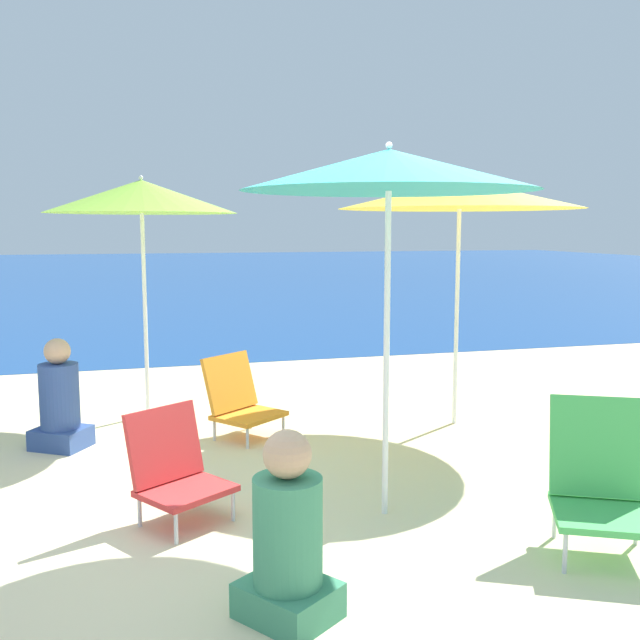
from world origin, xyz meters
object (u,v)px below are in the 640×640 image
(beach_chair_red, at_px, (175,467))
(beach_umbrella_lime, at_px, (141,197))
(beach_umbrella_teal, at_px, (389,171))
(person_seated_near, at_px, (288,541))
(beach_chair_green, at_px, (600,480))
(beach_chair_orange, at_px, (239,399))
(beach_umbrella_yellow, at_px, (460,195))
(person_seated_far, at_px, (60,403))

(beach_chair_red, bearing_deg, beach_umbrella_lime, 58.72)
(beach_umbrella_teal, relative_size, person_seated_near, 2.57)
(beach_chair_green, bearing_deg, beach_chair_red, -177.80)
(beach_chair_orange, xyz_separation_m, beach_chair_green, (1.54, -2.59, 0.07))
(beach_chair_orange, bearing_deg, beach_chair_red, -149.40)
(beach_chair_green, bearing_deg, beach_umbrella_yellow, 108.59)
(beach_umbrella_yellow, height_order, beach_chair_orange, beach_umbrella_yellow)
(beach_umbrella_lime, distance_m, beach_umbrella_teal, 3.00)
(beach_chair_red, distance_m, beach_chair_green, 2.39)
(beach_umbrella_yellow, bearing_deg, beach_umbrella_lime, 159.53)
(beach_umbrella_lime, height_order, beach_chair_green, beach_umbrella_lime)
(beach_chair_green, relative_size, person_seated_near, 0.93)
(beach_chair_green, distance_m, person_seated_near, 1.79)
(beach_chair_red, relative_size, person_seated_far, 0.76)
(beach_chair_orange, bearing_deg, beach_umbrella_lime, 92.11)
(beach_umbrella_lime, xyz_separation_m, person_seated_near, (0.48, -3.68, -1.64))
(beach_chair_red, bearing_deg, person_seated_far, 81.95)
(beach_umbrella_teal, distance_m, person_seated_far, 3.23)
(beach_umbrella_lime, distance_m, beach_chair_green, 4.42)
(beach_umbrella_yellow, distance_m, person_seated_far, 3.69)
(beach_umbrella_teal, xyz_separation_m, person_seated_far, (-2.00, 1.90, -1.68))
(beach_chair_green, relative_size, person_seated_far, 0.92)
(beach_chair_orange, relative_size, person_seated_near, 0.84)
(beach_umbrella_lime, relative_size, person_seated_near, 2.54)
(beach_umbrella_yellow, bearing_deg, beach_chair_red, -149.74)
(beach_umbrella_lime, distance_m, person_seated_far, 1.95)
(beach_umbrella_yellow, height_order, person_seated_far, beach_umbrella_yellow)
(beach_chair_orange, bearing_deg, person_seated_near, -132.43)
(beach_umbrella_yellow, distance_m, person_seated_near, 3.81)
(beach_chair_orange, height_order, beach_chair_red, beach_chair_orange)
(beach_umbrella_yellow, bearing_deg, person_seated_near, -128.16)
(beach_chair_orange, relative_size, person_seated_far, 0.83)
(beach_chair_red, distance_m, person_seated_far, 1.82)
(beach_umbrella_lime, bearing_deg, beach_chair_orange, -50.11)
(beach_chair_orange, bearing_deg, beach_umbrella_teal, -109.93)
(beach_chair_orange, bearing_deg, person_seated_far, 140.16)
(beach_chair_orange, bearing_deg, beach_chair_green, -97.02)
(person_seated_near, relative_size, person_seated_far, 0.98)
(beach_umbrella_lime, distance_m, person_seated_near, 4.06)
(beach_chair_red, bearing_deg, beach_chair_green, -57.68)
(beach_chair_green, height_order, person_seated_near, person_seated_near)
(beach_umbrella_teal, bearing_deg, beach_chair_red, 168.59)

